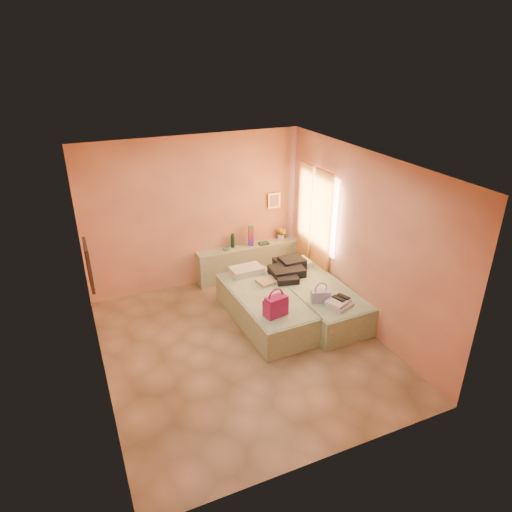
{
  "coord_description": "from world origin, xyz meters",
  "views": [
    {
      "loc": [
        -2.1,
        -5.27,
        4.21
      ],
      "look_at": [
        0.58,
        0.85,
        1.05
      ],
      "focal_mm": 32.0,
      "sensor_mm": 36.0,
      "label": 1
    }
  ],
  "objects_px": {
    "bed_right": "(317,300)",
    "blue_handbag": "(320,296)",
    "green_book": "(264,243)",
    "towel_stack": "(340,303)",
    "headboard_ledge": "(249,261)",
    "magenta_handbag": "(276,306)",
    "flower_vase": "(281,233)",
    "water_bottle": "(233,241)",
    "bed_left": "(265,308)"
  },
  "relations": [
    {
      "from": "bed_right",
      "to": "blue_handbag",
      "type": "height_order",
      "value": "blue_handbag"
    },
    {
      "from": "green_book",
      "to": "towel_stack",
      "type": "height_order",
      "value": "green_book"
    },
    {
      "from": "headboard_ledge",
      "to": "magenta_handbag",
      "type": "height_order",
      "value": "magenta_handbag"
    },
    {
      "from": "bed_right",
      "to": "flower_vase",
      "type": "bearing_deg",
      "value": 82.14
    },
    {
      "from": "headboard_ledge",
      "to": "water_bottle",
      "type": "bearing_deg",
      "value": 167.65
    },
    {
      "from": "flower_vase",
      "to": "headboard_ledge",
      "type": "bearing_deg",
      "value": -176.99
    },
    {
      "from": "headboard_ledge",
      "to": "magenta_handbag",
      "type": "distance_m",
      "value": 2.27
    },
    {
      "from": "flower_vase",
      "to": "bed_left",
      "type": "bearing_deg",
      "value": -123.87
    },
    {
      "from": "blue_handbag",
      "to": "green_book",
      "type": "bearing_deg",
      "value": 109.34
    },
    {
      "from": "bed_left",
      "to": "bed_right",
      "type": "height_order",
      "value": "same"
    },
    {
      "from": "flower_vase",
      "to": "bed_right",
      "type": "bearing_deg",
      "value": -95.94
    },
    {
      "from": "bed_left",
      "to": "water_bottle",
      "type": "height_order",
      "value": "water_bottle"
    },
    {
      "from": "bed_left",
      "to": "magenta_handbag",
      "type": "height_order",
      "value": "magenta_handbag"
    },
    {
      "from": "green_book",
      "to": "flower_vase",
      "type": "xyz_separation_m",
      "value": [
        0.41,
        0.08,
        0.13
      ]
    },
    {
      "from": "bed_left",
      "to": "water_bottle",
      "type": "relative_size",
      "value": 7.51
    },
    {
      "from": "bed_right",
      "to": "flower_vase",
      "type": "xyz_separation_m",
      "value": [
        0.18,
        1.73,
        0.54
      ]
    },
    {
      "from": "bed_right",
      "to": "towel_stack",
      "type": "distance_m",
      "value": 0.73
    },
    {
      "from": "bed_right",
      "to": "green_book",
      "type": "bearing_deg",
      "value": 95.86
    },
    {
      "from": "blue_handbag",
      "to": "headboard_ledge",
      "type": "bearing_deg",
      "value": 117.33
    },
    {
      "from": "bed_right",
      "to": "towel_stack",
      "type": "height_order",
      "value": "towel_stack"
    },
    {
      "from": "headboard_ledge",
      "to": "flower_vase",
      "type": "bearing_deg",
      "value": 3.01
    },
    {
      "from": "magenta_handbag",
      "to": "towel_stack",
      "type": "distance_m",
      "value": 1.03
    },
    {
      "from": "headboard_ledge",
      "to": "water_bottle",
      "type": "xyz_separation_m",
      "value": [
        -0.31,
        0.07,
        0.46
      ]
    },
    {
      "from": "green_book",
      "to": "blue_handbag",
      "type": "height_order",
      "value": "blue_handbag"
    },
    {
      "from": "flower_vase",
      "to": "towel_stack",
      "type": "height_order",
      "value": "flower_vase"
    },
    {
      "from": "water_bottle",
      "to": "green_book",
      "type": "xyz_separation_m",
      "value": [
        0.6,
        -0.11,
        -0.12
      ]
    },
    {
      "from": "flower_vase",
      "to": "magenta_handbag",
      "type": "distance_m",
      "value": 2.53
    },
    {
      "from": "bed_left",
      "to": "water_bottle",
      "type": "distance_m",
      "value": 1.73
    },
    {
      "from": "headboard_ledge",
      "to": "water_bottle",
      "type": "relative_size",
      "value": 7.7
    },
    {
      "from": "water_bottle",
      "to": "magenta_handbag",
      "type": "height_order",
      "value": "water_bottle"
    },
    {
      "from": "water_bottle",
      "to": "green_book",
      "type": "height_order",
      "value": "water_bottle"
    },
    {
      "from": "blue_handbag",
      "to": "towel_stack",
      "type": "relative_size",
      "value": 0.85
    },
    {
      "from": "green_book",
      "to": "magenta_handbag",
      "type": "relative_size",
      "value": 0.55
    },
    {
      "from": "bed_left",
      "to": "blue_handbag",
      "type": "distance_m",
      "value": 0.95
    },
    {
      "from": "magenta_handbag",
      "to": "green_book",
      "type": "bearing_deg",
      "value": 59.12
    },
    {
      "from": "bed_left",
      "to": "green_book",
      "type": "relative_size",
      "value": 10.54
    },
    {
      "from": "flower_vase",
      "to": "towel_stack",
      "type": "relative_size",
      "value": 0.83
    },
    {
      "from": "headboard_ledge",
      "to": "bed_right",
      "type": "distance_m",
      "value": 1.78
    },
    {
      "from": "bed_right",
      "to": "blue_handbag",
      "type": "xyz_separation_m",
      "value": [
        -0.2,
        -0.42,
        0.35
      ]
    },
    {
      "from": "bed_right",
      "to": "water_bottle",
      "type": "relative_size",
      "value": 7.51
    },
    {
      "from": "green_book",
      "to": "flower_vase",
      "type": "height_order",
      "value": "flower_vase"
    },
    {
      "from": "green_book",
      "to": "water_bottle",
      "type": "bearing_deg",
      "value": 172.2
    },
    {
      "from": "bed_right",
      "to": "green_book",
      "type": "distance_m",
      "value": 1.72
    },
    {
      "from": "towel_stack",
      "to": "headboard_ledge",
      "type": "bearing_deg",
      "value": 102.49
    },
    {
      "from": "headboard_ledge",
      "to": "towel_stack",
      "type": "relative_size",
      "value": 5.86
    },
    {
      "from": "magenta_handbag",
      "to": "blue_handbag",
      "type": "height_order",
      "value": "magenta_handbag"
    },
    {
      "from": "water_bottle",
      "to": "blue_handbag",
      "type": "bearing_deg",
      "value": -73.98
    },
    {
      "from": "green_book",
      "to": "blue_handbag",
      "type": "relative_size",
      "value": 0.64
    },
    {
      "from": "headboard_ledge",
      "to": "green_book",
      "type": "height_order",
      "value": "green_book"
    },
    {
      "from": "flower_vase",
      "to": "magenta_handbag",
      "type": "relative_size",
      "value": 0.84
    }
  ]
}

